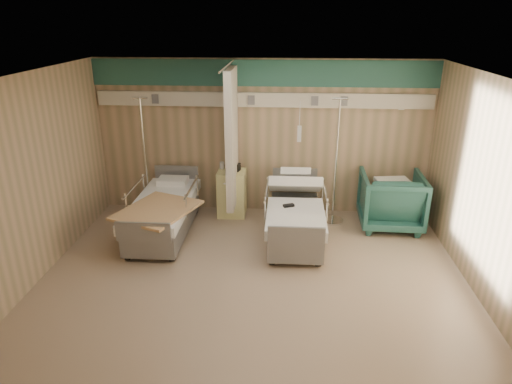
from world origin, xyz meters
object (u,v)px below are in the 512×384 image
bed_right (295,221)px  visitor_armchair (391,200)px  bed_left (164,217)px  bedside_cabinet (232,193)px  iv_stand_left (148,192)px  iv_stand_right (334,198)px

bed_right → visitor_armchair: 1.78m
bed_left → bedside_cabinet: bearing=40.6°
bed_right → visitor_armchair: bearing=19.8°
bedside_cabinet → iv_stand_left: 1.53m
iv_stand_right → bed_left: bearing=-166.1°
bed_left → visitor_armchair: (3.86, 0.60, 0.17)m
bedside_cabinet → iv_stand_right: (1.84, -0.18, 0.03)m
bedside_cabinet → visitor_armchair: bearing=-6.1°
visitor_armchair → iv_stand_left: size_ratio=0.49×
bedside_cabinet → iv_stand_right: iv_stand_right is taller
bedside_cabinet → iv_stand_left: size_ratio=0.39×
bed_left → iv_stand_left: bearing=121.4°
iv_stand_right → iv_stand_left: 3.37m
bed_right → bedside_cabinet: 1.46m
iv_stand_left → bed_left: bearing=-58.6°
bed_left → bedside_cabinet: size_ratio=2.54×
bed_right → visitor_armchair: visitor_armchair is taller
visitor_armchair → iv_stand_right: 0.98m
bed_right → iv_stand_right: 1.00m
bed_right → bed_left: 2.20m
bed_right → iv_stand_right: size_ratio=0.97×
bed_left → iv_stand_right: iv_stand_right is taller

